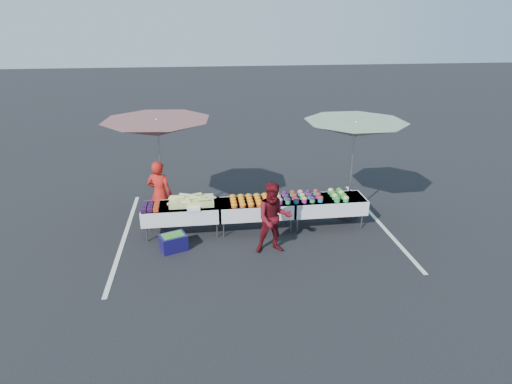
{
  "coord_description": "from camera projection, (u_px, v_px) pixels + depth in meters",
  "views": [
    {
      "loc": [
        -1.24,
        -9.47,
        4.87
      ],
      "look_at": [
        0.0,
        0.0,
        1.0
      ],
      "focal_mm": 30.0,
      "sensor_mm": 36.0,
      "label": 1
    }
  ],
  "objects": [
    {
      "name": "table_right",
      "position": [
        327.0,
        204.0,
        10.68
      ],
      "size": [
        1.86,
        0.81,
        0.75
      ],
      "color": "white",
      "rests_on": "ground"
    },
    {
      "name": "berry_punnets",
      "position": [
        150.0,
        206.0,
        10.03
      ],
      "size": [
        0.4,
        0.54,
        0.08
      ],
      "color": "black",
      "rests_on": "table_left"
    },
    {
      "name": "bean_baskets",
      "position": [
        338.0,
        195.0,
        10.61
      ],
      "size": [
        0.36,
        0.68,
        0.15
      ],
      "color": "green",
      "rests_on": "table_right"
    },
    {
      "name": "vendor",
      "position": [
        160.0,
        194.0,
        10.59
      ],
      "size": [
        0.72,
        0.58,
        1.71
      ],
      "primitive_type": "imported",
      "rotation": [
        0.0,
        0.0,
        2.83
      ],
      "color": "red",
      "rests_on": "ground"
    },
    {
      "name": "ground",
      "position": [
        256.0,
        229.0,
        10.68
      ],
      "size": [
        80.0,
        80.0,
        0.0
      ],
      "primitive_type": "plane",
      "color": "black"
    },
    {
      "name": "potato_cups",
      "position": [
        294.0,
        197.0,
        10.48
      ],
      "size": [
        1.34,
        0.58,
        0.16
      ],
      "color": "#236CA3",
      "rests_on": "table_right"
    },
    {
      "name": "stripe_right",
      "position": [
        378.0,
        222.0,
        11.07
      ],
      "size": [
        0.1,
        5.0,
        0.0
      ],
      "primitive_type": "cube",
      "color": "silver",
      "rests_on": "ground"
    },
    {
      "name": "umbrella_right",
      "position": [
        355.0,
        130.0,
        10.46
      ],
      "size": [
        3.31,
        3.31,
        2.6
      ],
      "rotation": [
        0.0,
        0.0,
        -0.38
      ],
      "color": "black",
      "rests_on": "ground"
    },
    {
      "name": "customer",
      "position": [
        274.0,
        218.0,
        9.36
      ],
      "size": [
        0.8,
        0.63,
        1.64
      ],
      "primitive_type": "imported",
      "rotation": [
        0.0,
        0.0,
        0.01
      ],
      "color": "#5A0D15",
      "rests_on": "ground"
    },
    {
      "name": "carrot_bowls",
      "position": [
        250.0,
        200.0,
        10.35
      ],
      "size": [
        0.95,
        0.69,
        0.11
      ],
      "color": "#CC4616",
      "rests_on": "table_center"
    },
    {
      "name": "plastic_bags",
      "position": [
        194.0,
        209.0,
        9.93
      ],
      "size": [
        0.3,
        0.25,
        0.05
      ],
      "primitive_type": "cube",
      "color": "white",
      "rests_on": "table_left"
    },
    {
      "name": "stripe_left",
      "position": [
        125.0,
        237.0,
        10.3
      ],
      "size": [
        0.1,
        5.0,
        0.0
      ],
      "primitive_type": "cube",
      "color": "silver",
      "rests_on": "ground"
    },
    {
      "name": "umbrella_left",
      "position": [
        157.0,
        129.0,
        10.23
      ],
      "size": [
        3.27,
        3.27,
        2.69
      ],
      "rotation": [
        0.0,
        0.0,
        0.29
      ],
      "color": "black",
      "rests_on": "ground"
    },
    {
      "name": "storage_bin",
      "position": [
        173.0,
        242.0,
        9.66
      ],
      "size": [
        0.68,
        0.59,
        0.37
      ],
      "rotation": [
        0.0,
        0.0,
        0.36
      ],
      "color": "#120E47",
      "rests_on": "ground"
    },
    {
      "name": "table_left",
      "position": [
        182.0,
        212.0,
        10.25
      ],
      "size": [
        1.86,
        0.81,
        0.75
      ],
      "color": "white",
      "rests_on": "ground"
    },
    {
      "name": "corn_pile",
      "position": [
        191.0,
        201.0,
        10.22
      ],
      "size": [
        1.16,
        0.57,
        0.26
      ],
      "color": "#D7DE72",
      "rests_on": "table_left"
    },
    {
      "name": "table_center",
      "position": [
        256.0,
        208.0,
        10.46
      ],
      "size": [
        1.86,
        0.81,
        0.75
      ],
      "color": "white",
      "rests_on": "ground"
    }
  ]
}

